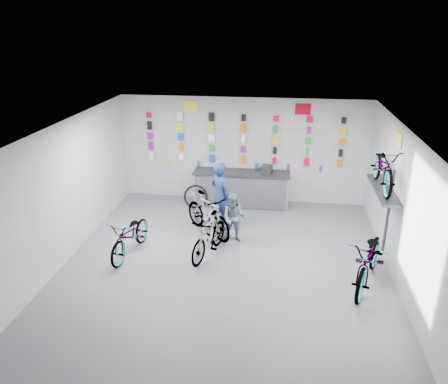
# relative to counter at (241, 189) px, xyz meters

# --- Properties ---
(floor) EXTENTS (8.00, 8.00, 0.00)m
(floor) POSITION_rel_counter_xyz_m (0.00, -3.54, -0.49)
(floor) COLOR #4B4B50
(floor) RESTS_ON ground
(ceiling) EXTENTS (8.00, 8.00, 0.00)m
(ceiling) POSITION_rel_counter_xyz_m (0.00, -3.54, 2.51)
(ceiling) COLOR white
(ceiling) RESTS_ON wall_back
(wall_back) EXTENTS (7.00, 0.00, 7.00)m
(wall_back) POSITION_rel_counter_xyz_m (0.00, 0.46, 1.01)
(wall_back) COLOR #B8B8BA
(wall_back) RESTS_ON floor
(wall_front) EXTENTS (7.00, 0.00, 7.00)m
(wall_front) POSITION_rel_counter_xyz_m (0.00, -7.54, 1.01)
(wall_front) COLOR #B8B8BA
(wall_front) RESTS_ON floor
(wall_left) EXTENTS (0.00, 8.00, 8.00)m
(wall_left) POSITION_rel_counter_xyz_m (-3.50, -3.54, 1.01)
(wall_left) COLOR #B8B8BA
(wall_left) RESTS_ON floor
(wall_right) EXTENTS (0.00, 8.00, 8.00)m
(wall_right) POSITION_rel_counter_xyz_m (3.50, -3.54, 1.01)
(wall_right) COLOR #B8B8BA
(wall_right) RESTS_ON floor
(counter) EXTENTS (2.70, 0.66, 1.00)m
(counter) POSITION_rel_counter_xyz_m (0.00, 0.00, 0.00)
(counter) COLOR black
(counter) RESTS_ON floor
(merch_wall) EXTENTS (5.56, 0.08, 1.57)m
(merch_wall) POSITION_rel_counter_xyz_m (-0.08, 0.39, 1.32)
(merch_wall) COLOR white
(merch_wall) RESTS_ON wall_back
(wall_bracket) EXTENTS (0.39, 1.90, 2.00)m
(wall_bracket) POSITION_rel_counter_xyz_m (3.33, -2.34, 0.98)
(wall_bracket) COLOR #333338
(wall_bracket) RESTS_ON wall_right
(sign_left) EXTENTS (0.42, 0.02, 0.30)m
(sign_left) POSITION_rel_counter_xyz_m (-1.50, 0.44, 2.23)
(sign_left) COLOR yellow
(sign_left) RESTS_ON wall_back
(sign_right) EXTENTS (0.42, 0.02, 0.30)m
(sign_right) POSITION_rel_counter_xyz_m (1.60, 0.44, 2.23)
(sign_right) COLOR #BD021D
(sign_right) RESTS_ON wall_back
(sign_side) EXTENTS (0.02, 0.40, 0.30)m
(sign_side) POSITION_rel_counter_xyz_m (3.48, -2.34, 2.16)
(sign_side) COLOR yellow
(sign_side) RESTS_ON wall_right
(bike_left) EXTENTS (0.83, 1.80, 0.91)m
(bike_left) POSITION_rel_counter_xyz_m (-2.19, -3.15, -0.03)
(bike_left) COLOR gray
(bike_left) RESTS_ON floor
(bike_center) EXTENTS (0.92, 1.70, 0.98)m
(bike_center) POSITION_rel_counter_xyz_m (-0.43, -2.98, 0.00)
(bike_center) COLOR gray
(bike_center) RESTS_ON floor
(bike_right) EXTENTS (1.41, 2.23, 1.11)m
(bike_right) POSITION_rel_counter_xyz_m (2.92, -3.69, 0.07)
(bike_right) COLOR gray
(bike_right) RESTS_ON floor
(bike_service) EXTENTS (1.59, 1.60, 1.06)m
(bike_service) POSITION_rel_counter_xyz_m (-0.63, -1.93, 0.04)
(bike_service) COLOR gray
(bike_service) RESTS_ON floor
(bike_wall) EXTENTS (0.63, 1.80, 0.95)m
(bike_wall) POSITION_rel_counter_xyz_m (3.25, -2.34, 1.57)
(bike_wall) COLOR gray
(bike_wall) RESTS_ON wall_bracket
(clerk) EXTENTS (0.76, 0.73, 1.76)m
(clerk) POSITION_rel_counter_xyz_m (-0.37, -1.54, 0.39)
(clerk) COLOR navy
(clerk) RESTS_ON floor
(customer) EXTENTS (0.60, 0.48, 1.20)m
(customer) POSITION_rel_counter_xyz_m (0.05, -2.21, 0.12)
(customer) COLOR #4F616F
(customer) RESTS_ON floor
(spare_wheel) EXTENTS (0.69, 0.26, 0.68)m
(spare_wheel) POSITION_rel_counter_xyz_m (-1.25, -0.37, -0.15)
(spare_wheel) COLOR black
(spare_wheel) RESTS_ON floor
(register) EXTENTS (0.34, 0.35, 0.22)m
(register) POSITION_rel_counter_xyz_m (0.70, 0.01, 0.62)
(register) COLOR black
(register) RESTS_ON counter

